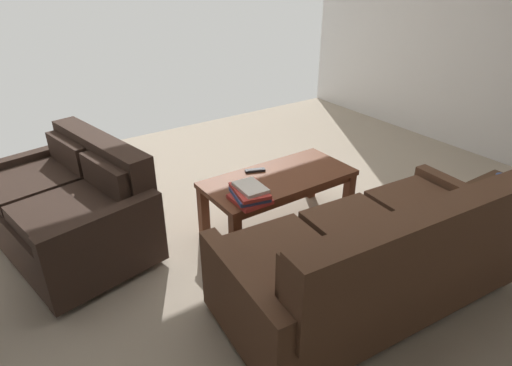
% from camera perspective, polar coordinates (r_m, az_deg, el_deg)
% --- Properties ---
extents(ground_plane, '(5.78, 5.23, 0.01)m').
position_cam_1_polar(ground_plane, '(3.54, 1.82, -6.26)').
color(ground_plane, tan).
extents(wall_left, '(0.12, 5.23, 2.72)m').
position_cam_1_polar(wall_left, '(5.25, 29.91, 17.48)').
color(wall_left, silver).
rests_on(wall_left, ground).
extents(sofa_main, '(1.93, 1.02, 0.85)m').
position_cam_1_polar(sofa_main, '(2.74, 15.65, -9.61)').
color(sofa_main, black).
rests_on(sofa_main, ground).
extents(loveseat_near, '(1.08, 1.50, 0.81)m').
position_cam_1_polar(loveseat_near, '(3.46, -23.25, -2.75)').
color(loveseat_near, black).
rests_on(loveseat_near, ground).
extents(coffee_table, '(1.19, 0.56, 0.46)m').
position_cam_1_polar(coffee_table, '(3.39, 3.02, -0.18)').
color(coffee_table, brown).
rests_on(coffee_table, ground).
extents(end_table, '(0.43, 0.43, 0.53)m').
position_cam_1_polar(end_table, '(3.57, 29.97, -1.94)').
color(end_table, '#472D1C').
rests_on(end_table, ground).
extents(coffee_mug, '(0.10, 0.08, 0.10)m').
position_cam_1_polar(coffee_mug, '(3.48, 29.57, 0.19)').
color(coffee_mug, '#334C8C').
rests_on(coffee_mug, end_table).
extents(book_stack, '(0.28, 0.34, 0.11)m').
position_cam_1_polar(book_stack, '(3.00, -0.81, -1.41)').
color(book_stack, '#C63833').
rests_on(book_stack, coffee_table).
extents(tv_remote, '(0.17, 0.10, 0.02)m').
position_cam_1_polar(tv_remote, '(3.43, -0.12, 1.68)').
color(tv_remote, black).
rests_on(tv_remote, coffee_table).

